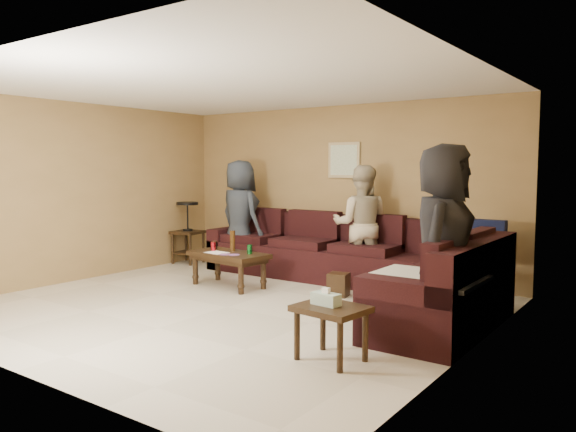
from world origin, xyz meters
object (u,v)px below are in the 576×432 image
object	(u,v)px
coffee_table	(228,258)
end_table_left	(188,231)
side_table_right	(330,313)
person_middle	(361,225)
person_right	(443,243)
person_left	(240,215)
waste_bin	(339,285)
sectional_sofa	(354,267)

from	to	relation	value
coffee_table	end_table_left	xyz separation A→B (m)	(-1.78, 0.99, 0.14)
coffee_table	side_table_right	distance (m)	3.10
coffee_table	person_middle	size ratio (longest dim) A/B	0.71
side_table_right	person_right	world-z (taller)	person_right
person_left	end_table_left	bearing A→B (deg)	14.55
coffee_table	side_table_right	xyz separation A→B (m)	(2.60, -1.68, 0.01)
waste_bin	person_middle	world-z (taller)	person_middle
sectional_sofa	person_middle	bearing A→B (deg)	110.02
end_table_left	coffee_table	bearing A→B (deg)	-29.22
coffee_table	person_middle	bearing A→B (deg)	41.93
person_middle	person_right	size ratio (longest dim) A/B	0.90
end_table_left	person_middle	world-z (taller)	person_middle
end_table_left	person_right	size ratio (longest dim) A/B	0.56
sectional_sofa	person_middle	size ratio (longest dim) A/B	2.86
end_table_left	person_middle	xyz separation A→B (m)	(3.12, 0.21, 0.28)
coffee_table	person_left	world-z (taller)	person_left
person_left	person_right	xyz separation A→B (m)	(3.80, -1.61, 0.05)
end_table_left	side_table_right	world-z (taller)	end_table_left
sectional_sofa	person_left	world-z (taller)	person_left
sectional_sofa	coffee_table	size ratio (longest dim) A/B	4.00
sectional_sofa	waste_bin	size ratio (longest dim) A/B	16.32
side_table_right	person_middle	world-z (taller)	person_middle
person_left	person_middle	distance (m)	2.01
end_table_left	person_left	size ratio (longest dim) A/B	0.60
end_table_left	person_middle	distance (m)	3.14
person_right	side_table_right	bearing A→B (deg)	144.70
coffee_table	waste_bin	size ratio (longest dim) A/B	4.08
side_table_right	person_right	distance (m)	1.32
side_table_right	waste_bin	distance (m)	2.36
sectional_sofa	side_table_right	world-z (taller)	sectional_sofa
end_table_left	side_table_right	bearing A→B (deg)	-31.39
sectional_sofa	side_table_right	xyz separation A→B (m)	(1.06, -2.35, 0.07)
person_right	waste_bin	bearing A→B (deg)	51.11
end_table_left	sectional_sofa	bearing A→B (deg)	-5.59
person_middle	person_left	bearing A→B (deg)	-17.99
coffee_table	person_middle	world-z (taller)	person_middle
end_table_left	waste_bin	bearing A→B (deg)	-10.71
side_table_right	person_left	size ratio (longest dim) A/B	0.36
coffee_table	person_right	size ratio (longest dim) A/B	0.64
sectional_sofa	waste_bin	xyz separation A→B (m)	(-0.06, -0.29, -0.18)
end_table_left	person_right	xyz separation A→B (m)	(4.93, -1.59, 0.37)
waste_bin	person_right	distance (m)	2.08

